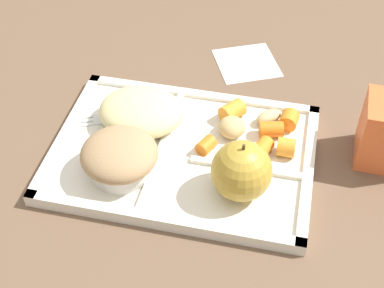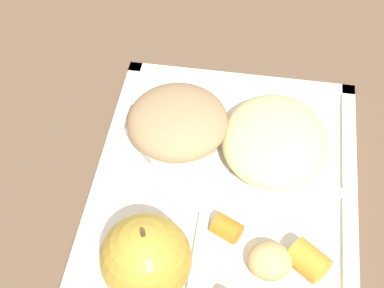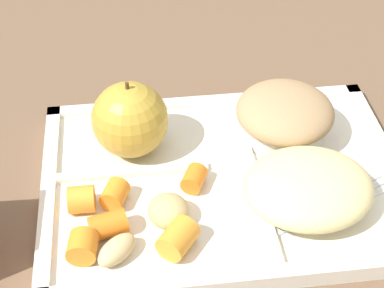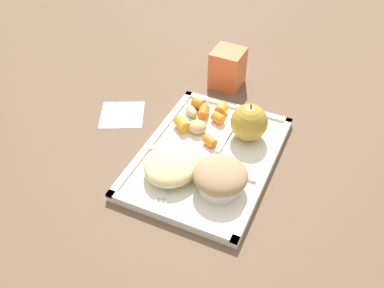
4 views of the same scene
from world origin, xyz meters
name	(u,v)px [view 2 (image 2 of 4)]	position (x,y,z in m)	size (l,w,h in m)	color
ground	(221,213)	(0.00, 0.00, 0.00)	(6.00, 6.00, 0.00)	brown
lunch_tray	(222,209)	(0.00, 0.00, 0.01)	(0.34, 0.24, 0.02)	silver
green_apple	(146,259)	(-0.08, 0.05, 0.05)	(0.07, 0.07, 0.08)	#B79333
bran_muffin	(178,125)	(0.07, 0.05, 0.04)	(0.10, 0.10, 0.05)	silver
carrot_slice_near_corner	(309,261)	(-0.05, -0.08, 0.02)	(0.03, 0.03, 0.03)	orange
carrot_slice_edge	(227,229)	(-0.03, -0.01, 0.02)	(0.02, 0.02, 0.02)	orange
potato_chunk_golden	(270,261)	(-0.06, -0.05, 0.02)	(0.04, 0.04, 0.02)	tan
egg_noodle_pile	(275,140)	(0.07, -0.04, 0.03)	(0.12, 0.10, 0.04)	beige
meatball_side	(264,161)	(0.04, -0.03, 0.03)	(0.03, 0.03, 0.03)	brown
meatball_front	(282,122)	(0.10, -0.05, 0.03)	(0.03, 0.03, 0.03)	brown
meatball_back	(276,162)	(0.04, -0.04, 0.03)	(0.04, 0.04, 0.04)	brown
meatball_center	(259,127)	(0.09, -0.03, 0.03)	(0.04, 0.04, 0.04)	brown
plastic_fork	(281,136)	(0.09, -0.05, 0.01)	(0.15, 0.07, 0.00)	silver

